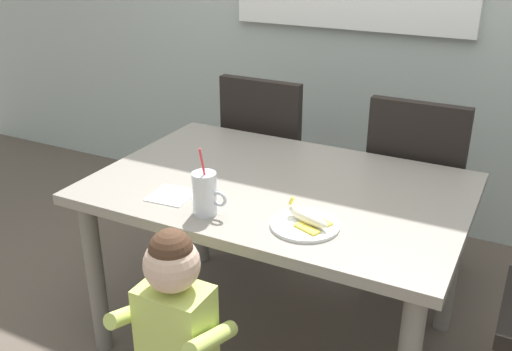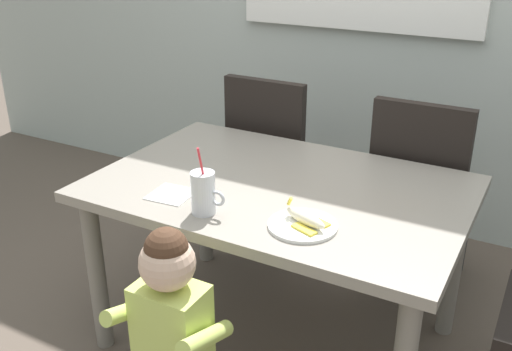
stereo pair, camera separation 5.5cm
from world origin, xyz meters
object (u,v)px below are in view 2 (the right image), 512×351
at_px(dining_table, 279,206).
at_px(peeled_banana, 306,219).
at_px(snack_plate, 303,225).
at_px(milk_cup, 204,195).
at_px(toddler_standing, 171,319).
at_px(paper_napkin, 172,194).
at_px(dining_chair_right, 421,186).
at_px(dining_chair_left, 275,155).

bearing_deg(dining_table, peeled_banana, -49.27).
bearing_deg(snack_plate, milk_cup, -168.39).
xyz_separation_m(toddler_standing, milk_cup, (-0.08, 0.32, 0.27)).
height_order(toddler_standing, paper_napkin, toddler_standing).
bearing_deg(dining_chair_right, dining_chair_left, -1.97).
relative_size(milk_cup, peeled_banana, 1.43).
distance_m(dining_table, paper_napkin, 0.42).
relative_size(peeled_banana, paper_napkin, 1.16).
relative_size(dining_chair_left, toddler_standing, 1.15).
distance_m(toddler_standing, paper_napkin, 0.51).
height_order(dining_chair_left, toddler_standing, dining_chair_left).
xyz_separation_m(dining_table, snack_plate, (0.22, -0.27, 0.10)).
bearing_deg(paper_napkin, peeled_banana, 1.59).
height_order(snack_plate, peeled_banana, peeled_banana).
distance_m(milk_cup, peeled_banana, 0.36).
height_order(dining_chair_left, dining_chair_right, same).
xyz_separation_m(toddler_standing, peeled_banana, (0.27, 0.40, 0.23)).
bearing_deg(toddler_standing, paper_napkin, 124.84).
distance_m(dining_table, dining_chair_left, 0.77).
bearing_deg(dining_chair_left, paper_napkin, 93.69).
distance_m(dining_chair_left, peeled_banana, 1.13).
height_order(dining_table, toddler_standing, toddler_standing).
bearing_deg(snack_plate, dining_chair_left, 121.78).
height_order(dining_table, dining_chair_right, dining_chair_right).
height_order(toddler_standing, snack_plate, toddler_standing).
bearing_deg(paper_napkin, snack_plate, 1.09).
xyz_separation_m(toddler_standing, snack_plate, (0.26, 0.39, 0.21)).
distance_m(dining_table, snack_plate, 0.36).
distance_m(toddler_standing, snack_plate, 0.51).
xyz_separation_m(dining_chair_left, paper_napkin, (0.06, -0.95, 0.19)).
bearing_deg(dining_table, toddler_standing, -93.35).
xyz_separation_m(dining_chair_left, milk_cup, (0.24, -1.01, 0.25)).
relative_size(dining_chair_right, paper_napkin, 6.40).
bearing_deg(dining_chair_right, paper_napkin, 52.99).
bearing_deg(paper_napkin, dining_chair_right, 52.99).
bearing_deg(snack_plate, dining_table, 129.12).
xyz_separation_m(dining_table, dining_chair_right, (0.39, 0.65, -0.09)).
bearing_deg(toddler_standing, peeled_banana, 56.12).
xyz_separation_m(toddler_standing, paper_napkin, (-0.26, 0.38, 0.20)).
distance_m(milk_cup, snack_plate, 0.35).
distance_m(dining_chair_right, snack_plate, 0.95).
bearing_deg(snack_plate, toddler_standing, -123.32).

